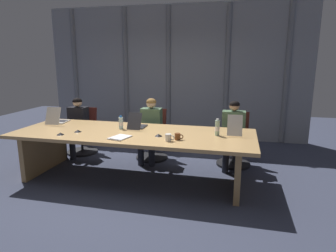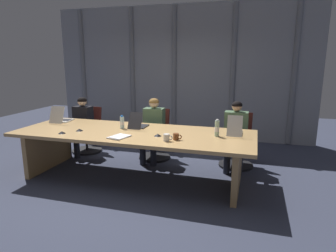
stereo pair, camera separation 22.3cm
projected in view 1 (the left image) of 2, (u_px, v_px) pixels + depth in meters
ground_plane at (134, 178)px, 4.70m from camera, size 12.43×12.43×0.00m
conference_table at (133, 142)px, 4.56m from camera, size 3.69×1.32×0.76m
curtain_backdrop at (173, 73)px, 6.99m from camera, size 6.21×0.17×3.09m
laptop_left_end at (58, 120)px, 5.16m from camera, size 0.30×0.49×0.30m
laptop_left_mid at (138, 125)px, 4.79m from camera, size 0.23×0.44×0.27m
laptop_center at (234, 130)px, 4.43m from camera, size 0.23×0.48×0.31m
office_chair_left_end at (83, 136)px, 5.96m from camera, size 0.60×0.60×0.90m
office_chair_left_mid at (153, 140)px, 5.62m from camera, size 0.60×0.60×0.93m
office_chair_center at (234, 146)px, 5.27m from camera, size 0.60×0.60×0.94m
person_left_end at (76, 124)px, 5.75m from camera, size 0.40×0.57×1.12m
person_left_mid at (150, 127)px, 5.41m from camera, size 0.39×0.55×1.16m
person_center at (233, 131)px, 5.06m from camera, size 0.40×0.55×1.16m
water_bottle_primary at (217, 128)px, 4.30m from camera, size 0.07×0.07×0.25m
water_bottle_secondary at (121, 123)px, 4.72m from camera, size 0.07×0.07×0.21m
coffee_mug_near at (178, 137)px, 4.09m from camera, size 0.12×0.08×0.09m
coffee_mug_far at (169, 138)px, 4.02m from camera, size 0.13×0.09×0.10m
conference_mic_left_side at (60, 134)px, 4.36m from camera, size 0.11×0.11×0.03m
conference_mic_middle at (159, 135)px, 4.28m from camera, size 0.11×0.11×0.03m
conference_mic_right_side at (78, 131)px, 4.53m from camera, size 0.11×0.11×0.03m
spiral_notepad at (120, 138)px, 4.18m from camera, size 0.29×0.35×0.03m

